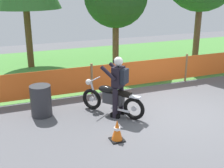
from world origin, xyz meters
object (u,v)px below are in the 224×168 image
rider_lead (118,83)px  spare_drum (41,101)px  traffic_cone (117,130)px  motorcycle_lead (112,99)px

rider_lead → spare_drum: size_ratio=1.92×
traffic_cone → motorcycle_lead: bearing=73.1°
motorcycle_lead → traffic_cone: bearing=125.6°
rider_lead → traffic_cone: bearing=118.2°
traffic_cone → spare_drum: spare_drum is taller
rider_lead → spare_drum: (-1.99, 0.81, -0.51)m
traffic_cone → spare_drum: bearing=124.1°
motorcycle_lead → traffic_cone: 1.53m
motorcycle_lead → spare_drum: size_ratio=1.88×
rider_lead → traffic_cone: rider_lead is taller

